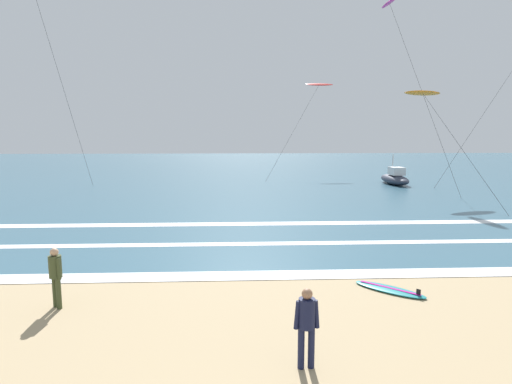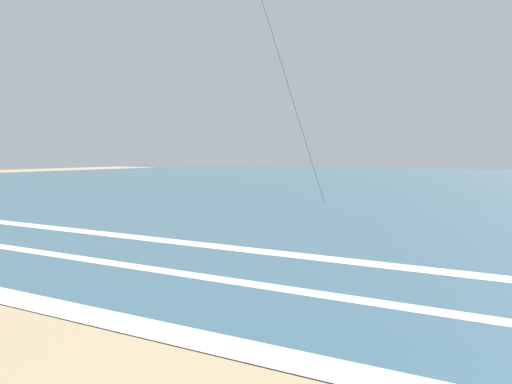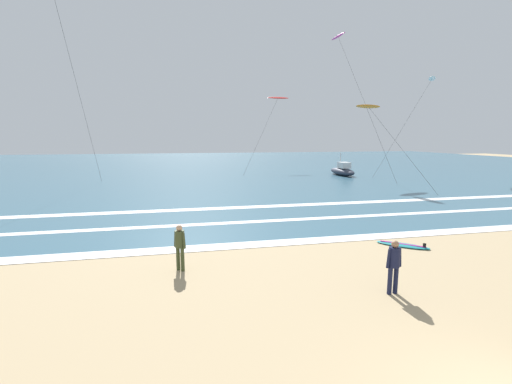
# 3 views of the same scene
# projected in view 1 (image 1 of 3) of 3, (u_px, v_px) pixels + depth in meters

# --- Properties ---
(ocean_surface) EXTENTS (140.00, 90.00, 0.01)m
(ocean_surface) POSITION_uv_depth(u_px,v_px,m) (243.00, 168.00, 57.61)
(ocean_surface) COLOR #386075
(ocean_surface) RESTS_ON ground
(wave_foam_shoreline) EXTENTS (47.94, 0.90, 0.01)m
(wave_foam_shoreline) POSITION_uv_depth(u_px,v_px,m) (288.00, 275.00, 13.50)
(wave_foam_shoreline) COLOR white
(wave_foam_shoreline) RESTS_ON ocean_surface
(wave_foam_mid_break) EXTENTS (59.96, 0.58, 0.01)m
(wave_foam_mid_break) POSITION_uv_depth(u_px,v_px,m) (226.00, 244.00, 17.30)
(wave_foam_mid_break) COLOR white
(wave_foam_mid_break) RESTS_ON ocean_surface
(wave_foam_outer_break) EXTENTS (46.93, 0.85, 0.01)m
(wave_foam_outer_break) POSITION_uv_depth(u_px,v_px,m) (276.00, 224.00, 21.31)
(wave_foam_outer_break) COLOR white
(wave_foam_outer_break) RESTS_ON ocean_surface
(surfer_left_near) EXTENTS (0.51, 0.32, 1.60)m
(surfer_left_near) POSITION_uv_depth(u_px,v_px,m) (307.00, 321.00, 8.02)
(surfer_left_near) COLOR #141938
(surfer_left_near) RESTS_ON ground
(surfer_foreground_main) EXTENTS (0.44, 0.41, 1.60)m
(surfer_foreground_main) POSITION_uv_depth(u_px,v_px,m) (56.00, 272.00, 10.85)
(surfer_foreground_main) COLOR #384223
(surfer_foreground_main) RESTS_ON ground
(surfboard_left_pile) EXTENTS (1.95, 1.86, 0.25)m
(surfboard_left_pile) POSITION_uv_depth(u_px,v_px,m) (390.00, 289.00, 12.15)
(surfboard_left_pile) COLOR teal
(surfboard_left_pile) RESTS_ON ground
(kite_orange_high_left) EXTENTS (3.29, 9.79, 7.78)m
(kite_orange_high_left) POSITION_uv_depth(u_px,v_px,m) (423.00, 93.00, 31.05)
(kite_orange_high_left) COLOR orange
(kite_orange_high_left) RESTS_ON ground
(kite_magenta_far_left) EXTENTS (3.14, 10.27, 16.00)m
(kite_magenta_far_left) POSITION_uv_depth(u_px,v_px,m) (390.00, 4.00, 36.11)
(kite_magenta_far_left) COLOR #CC2384
(kite_magenta_far_left) RESTS_ON ground
(kite_red_far_right) EXTENTS (8.39, 9.42, 10.42)m
(kite_red_far_right) POSITION_uv_depth(u_px,v_px,m) (319.00, 85.00, 47.97)
(kite_red_far_right) COLOR red
(kite_red_far_right) RESTS_ON ground
(offshore_boat) EXTENTS (1.73, 5.21, 2.70)m
(offshore_boat) POSITION_uv_depth(u_px,v_px,m) (395.00, 178.00, 38.24)
(offshore_boat) COLOR #2D3342
(offshore_boat) RESTS_ON ground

